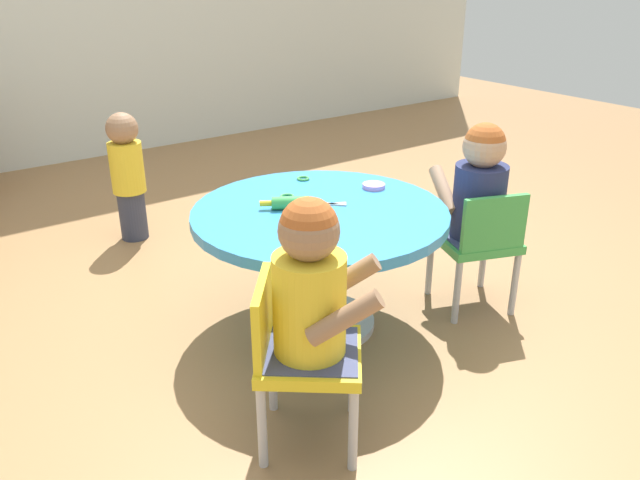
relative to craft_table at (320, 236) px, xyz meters
name	(u,v)px	position (x,y,z in m)	size (l,w,h in m)	color
ground_plane	(320,325)	(0.00, 0.00, -0.39)	(10.00, 10.00, 0.00)	#9E7247
craft_table	(320,236)	(0.00, 0.00, 0.00)	(0.97, 0.97, 0.50)	silver
child_chair_left	(298,353)	(-0.44, -0.50, -0.09)	(0.42, 0.42, 0.54)	#B7B7BC
seated_child_left	(311,285)	(-0.41, -0.52, 0.14)	(0.44, 0.43, 0.51)	#3F4772
child_chair_right	(479,242)	(0.61, -0.27, -0.09)	(0.39, 0.39, 0.54)	#B7B7BC
seated_child_right	(480,186)	(0.62, -0.23, 0.14)	(0.37, 0.42, 0.51)	#3F4772
toddler_standing	(128,173)	(-0.27, 1.30, -0.03)	(0.17, 0.17, 0.67)	#33384C
rolling_pin	(290,203)	(-0.09, 0.07, 0.13)	(0.21, 0.14, 0.05)	green
craft_scissors	(323,204)	(0.04, 0.03, 0.11)	(0.14, 0.12, 0.01)	silver
playdough_blob_0	(374,186)	(0.32, 0.07, 0.12)	(0.09, 0.09, 0.02)	#CC99E5
cookie_cutter_0	(303,178)	(0.15, 0.33, 0.11)	(0.06, 0.06, 0.01)	#4CB259
cookie_cutter_1	(287,196)	(-0.03, 0.18, 0.11)	(0.06, 0.06, 0.01)	#4CB259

